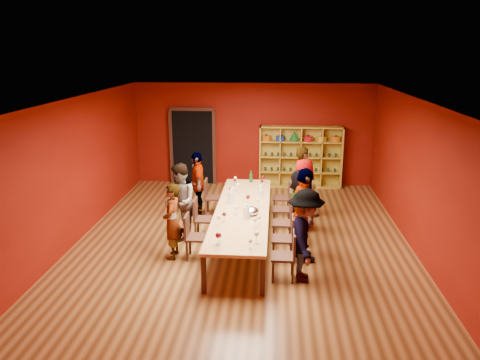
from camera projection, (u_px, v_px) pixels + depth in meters
name	position (u px, v px, depth m)	size (l,w,h in m)	color
room_shell	(242.00, 174.00, 9.51)	(7.10, 9.10, 3.04)	brown
tasting_table	(242.00, 211.00, 9.73)	(1.10, 4.50, 0.75)	tan
doorway	(193.00, 147.00, 14.00)	(1.40, 0.17, 2.30)	black
shelving_unit	(300.00, 154.00, 13.69)	(2.40, 0.40, 1.80)	#B59328
chair_person_left_1	(193.00, 234.00, 9.06)	(0.42, 0.42, 0.89)	black
person_left_1	(172.00, 221.00, 9.02)	(0.55, 0.40, 1.50)	silver
chair_person_left_2	(201.00, 216.00, 10.01)	(0.42, 0.42, 0.89)	black
person_left_2	(180.00, 201.00, 9.95)	(0.80, 0.44, 1.64)	#515156
chair_person_left_4	(210.00, 195.00, 11.46)	(0.42, 0.42, 0.89)	black
person_left_4	(198.00, 183.00, 11.40)	(0.92, 0.42, 1.57)	#131735
chair_person_right_0	(288.00, 253.00, 8.22)	(0.42, 0.42, 0.89)	black
person_right_0	(305.00, 236.00, 8.10)	(1.08, 0.45, 1.67)	#5983B7
chair_person_right_1	(287.00, 236.00, 8.98)	(0.42, 0.42, 0.89)	black
person_right_1	(304.00, 215.00, 8.84)	(1.08, 0.49, 1.84)	#4E4E53
chair_person_right_2	(286.00, 220.00, 9.78)	(0.42, 0.42, 0.89)	black
person_right_2	(300.00, 207.00, 9.67)	(1.49, 0.43, 1.61)	pink
chair_person_right_3	(285.00, 207.00, 10.60)	(0.42, 0.42, 0.89)	black
person_right_3	(303.00, 194.00, 10.49)	(0.79, 0.43, 1.62)	silver
chair_person_right_4	(285.00, 196.00, 11.41)	(0.42, 0.42, 0.89)	black
person_right_4	(303.00, 182.00, 11.28)	(0.63, 0.46, 1.72)	pink
wine_glass_0	(261.00, 187.00, 10.64)	(0.09, 0.09, 0.22)	silver
wine_glass_1	(236.00, 208.00, 9.32)	(0.08, 0.08, 0.20)	silver
wine_glass_2	(219.00, 236.00, 7.96)	(0.08, 0.08, 0.19)	silver
wine_glass_3	(231.00, 189.00, 10.62)	(0.07, 0.07, 0.18)	silver
wine_glass_4	(258.00, 201.00, 9.77)	(0.08, 0.08, 0.21)	silver
wine_glass_5	(248.00, 197.00, 9.95)	(0.09, 0.09, 0.22)	silver
wine_glass_6	(263.00, 178.00, 11.49)	(0.08, 0.08, 0.21)	silver
wine_glass_7	(261.00, 191.00, 10.41)	(0.08, 0.08, 0.21)	silver
wine_glass_8	(255.00, 220.00, 8.65)	(0.08, 0.08, 0.21)	silver
wine_glass_9	(238.00, 185.00, 10.84)	(0.08, 0.08, 0.21)	silver
wine_glass_10	(259.00, 218.00, 8.82)	(0.08, 0.08, 0.19)	silver
wine_glass_11	(218.00, 236.00, 7.91)	(0.09, 0.09, 0.22)	silver
wine_glass_12	(232.00, 190.00, 10.50)	(0.09, 0.09, 0.21)	silver
wine_glass_13	(235.00, 179.00, 11.44)	(0.08, 0.08, 0.19)	silver
wine_glass_14	(224.00, 215.00, 8.96)	(0.08, 0.08, 0.20)	silver
wine_glass_15	(235.00, 181.00, 11.29)	(0.08, 0.08, 0.19)	silver
wine_glass_16	(256.00, 234.00, 7.97)	(0.09, 0.09, 0.22)	silver
wine_glass_17	(262.00, 181.00, 11.19)	(0.08, 0.08, 0.19)	silver
wine_glass_18	(250.00, 241.00, 7.76)	(0.07, 0.07, 0.18)	silver
wine_glass_19	(219.00, 218.00, 8.74)	(0.09, 0.09, 0.22)	silver
spittoon_bowl	(251.00, 211.00, 9.37)	(0.32, 0.32, 0.17)	silver
carafe_a	(231.00, 197.00, 10.04)	(0.15, 0.15, 0.29)	silver
carafe_b	(247.00, 212.00, 9.12)	(0.14, 0.14, 0.29)	silver
wine_bottle	(251.00, 178.00, 11.59)	(0.09, 0.09, 0.31)	#163C1C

